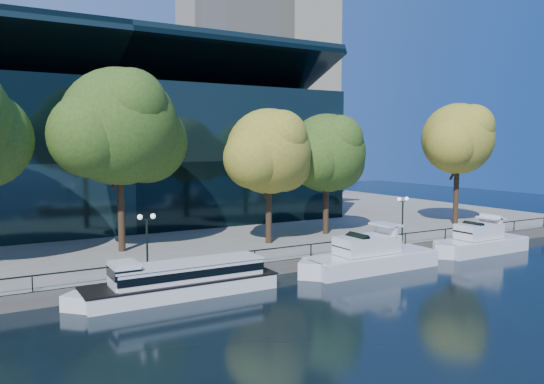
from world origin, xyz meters
TOP-DOWN VIEW (x-y plane):
  - ground at (0.00, 0.00)m, footprint 160.00×160.00m
  - promenade at (0.00, 36.38)m, footprint 90.00×67.08m
  - railing at (0.00, 3.25)m, footprint 88.20×0.08m
  - convention_building at (-4.00, 31.79)m, footprint 50.00×24.57m
  - office_tower at (28.00, 55.00)m, footprint 22.50×22.50m
  - tour_boat at (-6.66, 1.29)m, footprint 13.74×3.06m
  - cruiser_near at (8.41, 0.53)m, footprint 12.24×3.15m
  - cruiser_far at (21.43, 0.68)m, footprint 10.46×2.90m
  - tree_2 at (-7.08, 12.67)m, footprint 11.83×9.70m
  - tree_3 at (5.13, 9.83)m, footprint 9.38×7.69m
  - tree_4 at (12.46, 11.34)m, footprint 9.53×7.81m
  - tree_5 at (28.40, 9.17)m, footprint 9.60×7.87m
  - lamp_1 at (-7.65, 4.50)m, footprint 1.26×0.36m
  - lamp_2 at (15.83, 4.50)m, footprint 1.26×0.36m

SIDE VIEW (x-z plane):
  - ground at x=0.00m, z-range 0.00..0.00m
  - promenade at x=0.00m, z-range 0.00..1.00m
  - cruiser_far at x=21.43m, z-range -0.62..2.79m
  - cruiser_near at x=8.41m, z-range -0.67..2.88m
  - tour_boat at x=-6.66m, z-range -0.19..2.41m
  - railing at x=0.00m, z-range 1.44..2.43m
  - lamp_1 at x=-7.65m, z-range 1.97..6.00m
  - lamp_2 at x=15.83m, z-range 1.97..6.00m
  - convention_building at x=-4.00m, z-range -2.21..19.22m
  - tree_4 at x=12.46m, z-range 2.88..14.61m
  - tree_3 at x=5.13m, z-range 3.03..14.91m
  - tree_5 at x=28.40m, z-range 3.59..16.79m
  - tree_2 at x=-7.08m, z-range 3.51..18.39m
  - office_tower at x=28.00m, z-range 0.07..65.97m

